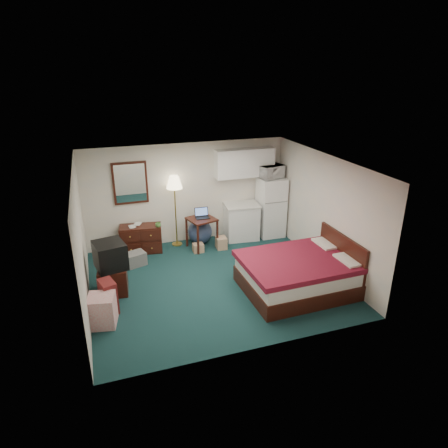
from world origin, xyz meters
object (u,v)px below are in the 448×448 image
object	(u,v)px
desk	(202,233)
tv_stand	(113,280)
floor_lamp	(176,211)
kitchen_counter	(241,222)
bed	(298,274)
suitcase	(108,297)
fridge	(271,207)
dresser	(141,239)

from	to	relation	value
desk	tv_stand	xyz separation A→B (m)	(-2.23, -1.43, -0.11)
floor_lamp	tv_stand	world-z (taller)	floor_lamp
floor_lamp	tv_stand	xyz separation A→B (m)	(-1.67, -1.80, -0.62)
tv_stand	desk	bearing A→B (deg)	38.77
kitchen_counter	tv_stand	size ratio (longest dim) A/B	1.52
floor_lamp	tv_stand	distance (m)	2.54
bed	suitcase	xyz separation A→B (m)	(-3.63, 0.41, -0.03)
bed	fridge	bearing A→B (deg)	75.44
floor_lamp	suitcase	xyz separation A→B (m)	(-1.80, -2.48, -0.57)
bed	suitcase	bearing A→B (deg)	172.46
suitcase	bed	bearing A→B (deg)	-22.70
dresser	kitchen_counter	xyz separation A→B (m)	(2.57, -0.02, 0.12)
desk	kitchen_counter	xyz separation A→B (m)	(1.12, 0.23, 0.06)
floor_lamp	fridge	size ratio (longest dim) A/B	1.14
dresser	tv_stand	bearing A→B (deg)	-105.91
desk	tv_stand	bearing A→B (deg)	-162.91
bed	desk	bearing A→B (deg)	115.69
dresser	tv_stand	distance (m)	1.86
desk	fridge	distance (m)	1.97
dresser	floor_lamp	distance (m)	1.06
fridge	tv_stand	distance (m)	4.49
dresser	suitcase	xyz separation A→B (m)	(-0.91, -2.36, -0.02)
bed	kitchen_counter	bearing A→B (deg)	92.00
fridge	tv_stand	size ratio (longest dim) A/B	2.63
desk	suitcase	bearing A→B (deg)	-153.78
dresser	bed	size ratio (longest dim) A/B	0.46
kitchen_counter	dresser	bearing A→B (deg)	-174.74
desk	suitcase	xyz separation A→B (m)	(-2.36, -2.11, -0.07)
dresser	suitcase	distance (m)	2.53
fridge	suitcase	world-z (taller)	fridge
desk	fridge	size ratio (longest dim) A/B	0.49
dresser	tv_stand	xyz separation A→B (m)	(-0.78, -1.68, -0.06)
dresser	suitcase	size ratio (longest dim) A/B	1.56
kitchen_counter	tv_stand	world-z (taller)	kitchen_counter
kitchen_counter	suitcase	distance (m)	4.20
fridge	suitcase	size ratio (longest dim) A/B	2.48
dresser	desk	world-z (taller)	desk
suitcase	fridge	bearing A→B (deg)	12.09
floor_lamp	tv_stand	bearing A→B (deg)	-132.90
dresser	fridge	world-z (taller)	fridge
desk	kitchen_counter	bearing A→B (deg)	-4.07
bed	tv_stand	distance (m)	3.67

